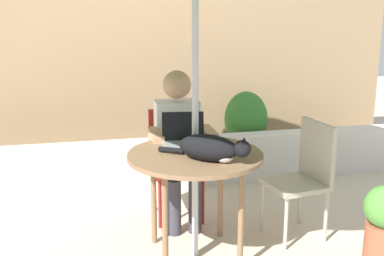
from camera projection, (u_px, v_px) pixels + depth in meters
ground_plane at (195, 255)px, 3.68m from camera, size 14.00×14.00×0.00m
fence_back at (150, 70)px, 5.52m from camera, size 5.33×0.08×1.99m
planter_wall_low at (163, 163)px, 4.94m from camera, size 4.79×0.20×0.46m
patio_table at (195, 164)px, 3.51m from camera, size 0.91×0.91×0.75m
chair_occupied at (175, 155)px, 4.25m from camera, size 0.40×0.40×0.88m
chair_empty at (305, 171)px, 3.87m from camera, size 0.46×0.46×0.88m
person_seated at (179, 140)px, 4.06m from camera, size 0.48×0.48×1.22m
laptop at (183, 135)px, 3.71m from camera, size 0.33×0.29×0.21m
cat at (212, 148)px, 3.32m from camera, size 0.53×0.46×0.17m
potted_plant_near_fence at (246, 129)px, 5.42m from camera, size 0.45×0.45×0.81m
potted_plant_by_chair at (384, 227)px, 3.37m from camera, size 0.29×0.29×0.60m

